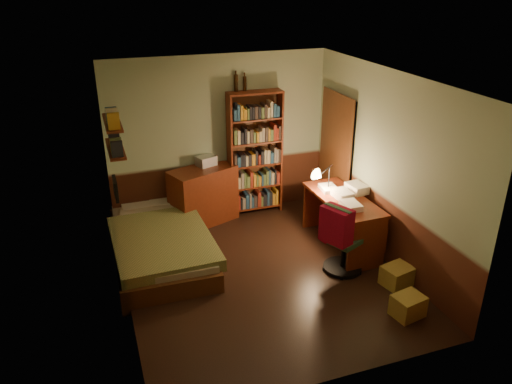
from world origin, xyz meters
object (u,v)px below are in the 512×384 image
object	(u,v)px
cardboard_box_b	(397,276)
cardboard_box_a	(408,306)
mini_stereo	(206,161)
bookshelf	(255,154)
desk	(342,222)
dresser	(203,195)
desk_lamp	(329,174)
bed	(160,233)
office_chair	(345,232)

from	to	relation	value
cardboard_box_b	cardboard_box_a	bearing A→B (deg)	-112.68
mini_stereo	bookshelf	bearing A→B (deg)	-23.40
desk	dresser	bearing A→B (deg)	138.49
desk_lamp	cardboard_box_b	size ratio (longest dim) A/B	1.41
bed	mini_stereo	xyz separation A→B (m)	(0.93, 0.93, 0.64)
desk	cardboard_box_a	world-z (taller)	desk
desk	desk_lamp	distance (m)	0.72
bed	cardboard_box_a	distance (m)	3.43
desk	cardboard_box_b	bearing A→B (deg)	-80.89
mini_stereo	bookshelf	world-z (taller)	bookshelf
dresser	bed	bearing A→B (deg)	-156.92
mini_stereo	cardboard_box_b	world-z (taller)	mini_stereo
desk_lamp	desk	bearing A→B (deg)	-64.30
bed	mini_stereo	world-z (taller)	mini_stereo
bookshelf	desk_lamp	world-z (taller)	bookshelf
mini_stereo	bookshelf	size ratio (longest dim) A/B	0.14
dresser	office_chair	world-z (taller)	office_chair
bed	mini_stereo	distance (m)	1.47
cardboard_box_a	office_chair	bearing A→B (deg)	102.28
mini_stereo	cardboard_box_b	distance (m)	3.35
bed	mini_stereo	size ratio (longest dim) A/B	8.08
mini_stereo	desk	size ratio (longest dim) A/B	0.20
dresser	bookshelf	xyz separation A→B (m)	(0.90, 0.08, 0.56)
mini_stereo	office_chair	bearing A→B (deg)	-78.69
cardboard_box_b	office_chair	bearing A→B (deg)	131.88
mini_stereo	office_chair	size ratio (longest dim) A/B	0.25
bed	bookshelf	distance (m)	2.06
desk	cardboard_box_b	world-z (taller)	desk
cardboard_box_a	bookshelf	bearing A→B (deg)	103.45
mini_stereo	desk	world-z (taller)	mini_stereo
mini_stereo	office_chair	xyz separation A→B (m)	(1.33, -2.14, -0.42)
cardboard_box_a	cardboard_box_b	bearing A→B (deg)	67.32
bed	cardboard_box_b	distance (m)	3.27
bookshelf	desk	size ratio (longest dim) A/B	1.41
dresser	office_chair	xyz separation A→B (m)	(1.42, -2.01, 0.12)
mini_stereo	bookshelf	xyz separation A→B (m)	(0.80, -0.04, 0.03)
bed	office_chair	size ratio (longest dim) A/B	2.02
bookshelf	cardboard_box_a	size ratio (longest dim) A/B	5.78
office_chair	cardboard_box_a	world-z (taller)	office_chair
mini_stereo	office_chair	distance (m)	2.55
desk	office_chair	size ratio (longest dim) A/B	1.26
desk	desk_lamp	world-z (taller)	desk_lamp
dresser	cardboard_box_b	bearing A→B (deg)	-74.16
desk_lamp	bed	bearing A→B (deg)	-177.84
desk_lamp	cardboard_box_a	xyz separation A→B (m)	(0.06, -2.02, -0.90)
cardboard_box_a	desk_lamp	bearing A→B (deg)	91.65
office_chair	cardboard_box_b	world-z (taller)	office_chair
desk	desk_lamp	size ratio (longest dim) A/B	2.80
desk	desk_lamp	xyz separation A→B (m)	(-0.09, 0.30, 0.65)
bookshelf	cardboard_box_b	bearing A→B (deg)	-67.68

